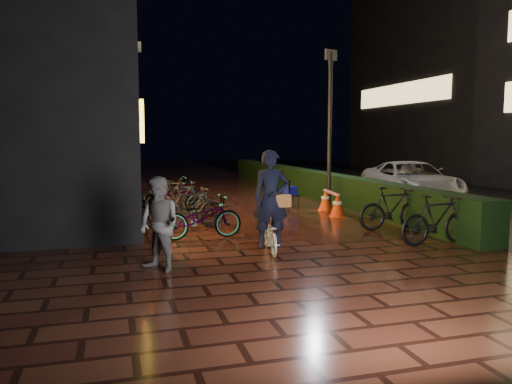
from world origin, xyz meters
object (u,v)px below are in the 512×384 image
object	(u,v)px
cart_assembly	(290,192)
bystander_person	(159,224)
van	(411,181)
traffic_barrier	(331,203)
cyclist	(271,215)

from	to	relation	value
cart_assembly	bystander_person	bearing A→B (deg)	-125.13
van	traffic_barrier	distance (m)	4.38
bystander_person	cyclist	distance (m)	2.34
cyclist	traffic_barrier	size ratio (longest dim) A/B	1.22
van	cyclist	world-z (taller)	cyclist
cyclist	traffic_barrier	world-z (taller)	cyclist
cyclist	van	bearing A→B (deg)	41.00
van	cyclist	xyz separation A→B (m)	(-7.22, -6.27, 0.04)
cyclist	cart_assembly	bearing A→B (deg)	66.76
cyclist	traffic_barrier	distance (m)	5.49
van	traffic_barrier	bearing A→B (deg)	-142.39
cyclist	cart_assembly	xyz separation A→B (m)	(2.64, 6.16, -0.27)
cyclist	traffic_barrier	xyz separation A→B (m)	(3.29, 4.38, -0.42)
van	cyclist	bearing A→B (deg)	-127.08
bystander_person	cart_assembly	bearing A→B (deg)	106.86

